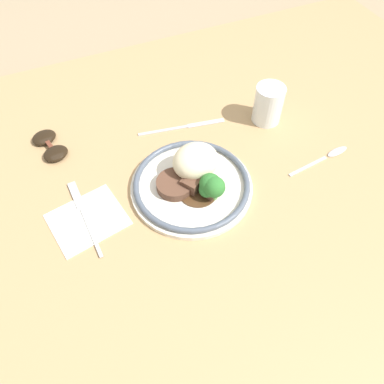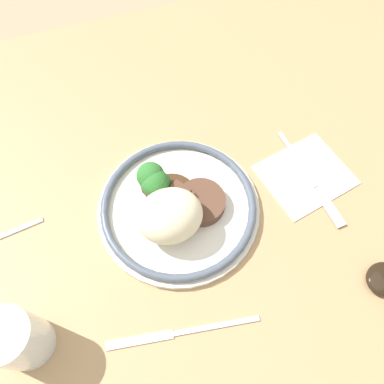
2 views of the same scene
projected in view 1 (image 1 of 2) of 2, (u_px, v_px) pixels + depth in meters
ground_plane at (202, 185)px, 0.84m from camera, size 8.00×8.00×0.00m
dining_table at (203, 178)px, 0.82m from camera, size 1.56×1.03×0.05m
napkin at (88, 219)px, 0.72m from camera, size 0.16×0.14×0.00m
plate at (194, 179)px, 0.76m from camera, size 0.25×0.25×0.08m
juice_glass at (268, 106)px, 0.87m from camera, size 0.07×0.07×0.09m
fork at (82, 210)px, 0.73m from camera, size 0.02×0.19×0.00m
knife at (185, 127)px, 0.88m from camera, size 0.21×0.04×0.00m
spoon at (330, 155)px, 0.82m from camera, size 0.16×0.03×0.01m
sunglasses at (50, 145)px, 0.83m from camera, size 0.08×0.12×0.02m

